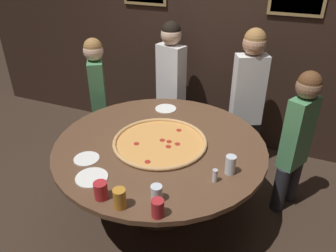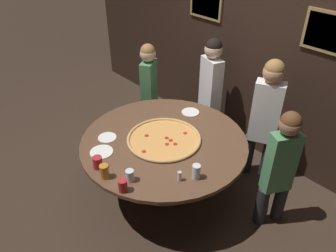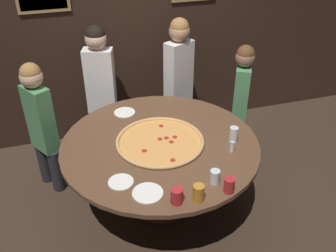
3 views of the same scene
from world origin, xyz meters
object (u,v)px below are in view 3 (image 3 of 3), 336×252
white_plate_near_front (148,193)px  diner_far_right (41,121)px  drink_cup_beside_pizza (177,196)px  diner_side_left (101,84)px  diner_side_right (179,75)px  drink_cup_far_left (234,135)px  drink_cup_far_right (229,185)px  giant_pizza (160,141)px  condiment_shaker (232,147)px  white_plate_left_side (121,182)px  white_plate_beside_cup (125,112)px  drink_cup_front_edge (198,193)px  diner_far_left (241,97)px  drink_cup_by_shaker (215,177)px  dining_table (160,153)px

white_plate_near_front → diner_far_right: 1.41m
drink_cup_beside_pizza → diner_side_left: bearing=98.2°
diner_side_right → diner_side_left: bearing=-30.3°
drink_cup_far_left → drink_cup_far_right: bearing=-117.9°
giant_pizza → condiment_shaker: condiment_shaker is taller
white_plate_left_side → white_plate_beside_cup: size_ratio=0.94×
drink_cup_front_edge → white_plate_left_side: size_ratio=0.69×
white_plate_beside_cup → diner_side_right: diner_side_right is taller
drink_cup_far_right → white_plate_left_side: size_ratio=0.61×
diner_far_right → diner_far_left: bearing=-123.9°
white_plate_beside_cup → diner_far_right: bearing=178.4°
drink_cup_by_shaker → white_plate_near_front: size_ratio=0.49×
drink_cup_by_shaker → white_plate_left_side: 0.71m
white_plate_left_side → white_plate_beside_cup: (0.23, 1.01, 0.00)m
white_plate_beside_cup → diner_far_right: diner_far_right is taller
diner_far_right → drink_cup_far_right: bearing=-167.9°
drink_cup_far_right → diner_side_right: bearing=83.7°
drink_cup_beside_pizza → diner_side_right: diner_side_right is taller
drink_cup_beside_pizza → condiment_shaker: size_ratio=1.25×
diner_side_right → diner_far_right: diner_side_right is taller
drink_cup_beside_pizza → diner_side_left: size_ratio=0.08×
diner_side_left → diner_side_right: bearing=-166.6°
dining_table → diner_far_left: bearing=27.4°
dining_table → giant_pizza: (-0.00, -0.00, 0.13)m
condiment_shaker → diner_far_right: 1.79m
drink_cup_far_left → condiment_shaker: drink_cup_far_left is taller
diner_side_right → dining_table: bearing=37.9°
giant_pizza → drink_cup_far_left: (0.62, -0.17, 0.06)m
drink_cup_far_left → drink_cup_beside_pizza: bearing=-140.8°
drink_cup_front_edge → drink_cup_far_left: 0.81m
drink_cup_by_shaker → diner_side_left: (-0.60, 1.74, 0.04)m
drink_cup_front_edge → diner_far_right: diner_far_right is taller
white_plate_near_front → diner_far_right: bearing=121.1°
white_plate_near_front → drink_cup_beside_pizza: bearing=-39.9°
drink_cup_front_edge → condiment_shaker: size_ratio=1.39×
drink_cup_by_shaker → diner_far_left: size_ratio=0.08×
drink_cup_by_shaker → white_plate_beside_cup: (-0.45, 1.22, -0.05)m
giant_pizza → drink_cup_front_edge: 0.77m
drink_cup_far_right → white_plate_near_front: size_ratio=0.52×
drink_cup_front_edge → diner_side_left: diner_side_left is taller
white_plate_left_side → drink_cup_beside_pizza: bearing=-43.5°
drink_cup_beside_pizza → drink_cup_far_left: (0.71, 0.57, 0.01)m
diner_far_left → drink_cup_beside_pizza: bearing=-13.8°
drink_cup_beside_pizza → white_plate_left_side: size_ratio=0.62×
drink_cup_beside_pizza → condiment_shaker: 0.77m
white_plate_near_front → diner_side_left: 1.71m
diner_side_right → drink_cup_far_left: bearing=69.0°
drink_cup_far_left → diner_side_left: bearing=127.2°
diner_side_left → drink_cup_far_right: bearing=127.4°
drink_cup_by_shaker → diner_side_right: diner_side_right is taller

